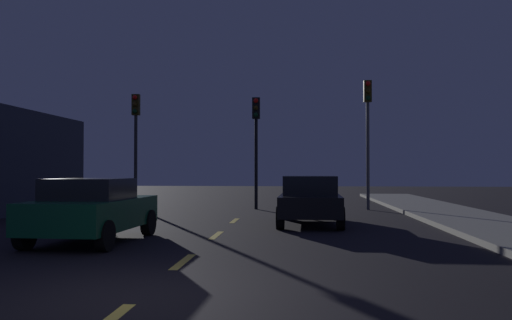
{
  "coord_description": "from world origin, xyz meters",
  "views": [
    {
      "loc": [
        2.06,
        -6.67,
        1.65
      ],
      "look_at": [
        0.25,
        15.85,
        2.09
      ],
      "focal_mm": 36.61,
      "sensor_mm": 36.0,
      "label": 1
    }
  ],
  "objects": [
    {
      "name": "ground_plane",
      "position": [
        0.0,
        7.0,
        0.0
      ],
      "size": [
        80.0,
        80.0,
        0.0
      ],
      "primitive_type": "plane",
      "color": "black"
    },
    {
      "name": "lane_stripe_second",
      "position": [
        0.0,
        2.6,
        0.0
      ],
      "size": [
        0.16,
        1.6,
        0.01
      ],
      "primitive_type": "cube",
      "color": "#EACC4C",
      "rests_on": "ground_plane"
    },
    {
      "name": "lane_stripe_third",
      "position": [
        0.0,
        6.4,
        0.0
      ],
      "size": [
        0.16,
        1.6,
        0.01
      ],
      "primitive_type": "cube",
      "color": "#EACC4C",
      "rests_on": "ground_plane"
    },
    {
      "name": "lane_stripe_fourth",
      "position": [
        0.0,
        10.2,
        0.0
      ],
      "size": [
        0.16,
        1.6,
        0.01
      ],
      "primitive_type": "cube",
      "color": "#EACC4C",
      "rests_on": "ground_plane"
    },
    {
      "name": "traffic_signal_left",
      "position": [
        -4.91,
        15.25,
        3.45
      ],
      "size": [
        0.32,
        0.38,
        4.92
      ],
      "color": "#2D2D30",
      "rests_on": "ground_plane"
    },
    {
      "name": "traffic_signal_center",
      "position": [
        0.3,
        15.25,
        3.32
      ],
      "size": [
        0.32,
        0.38,
        4.72
      ],
      "color": "black",
      "rests_on": "ground_plane"
    },
    {
      "name": "traffic_signal_right",
      "position": [
        4.96,
        15.26,
        3.74
      ],
      "size": [
        0.32,
        0.38,
        5.38
      ],
      "color": "#4C4C51",
      "rests_on": "ground_plane"
    },
    {
      "name": "car_stopped_ahead",
      "position": [
        2.42,
        9.29,
        0.75
      ],
      "size": [
        1.95,
        4.15,
        1.47
      ],
      "color": "black",
      "rests_on": "ground_plane"
    },
    {
      "name": "car_adjacent_lane",
      "position": [
        -2.64,
        4.94,
        0.75
      ],
      "size": [
        2.08,
        3.88,
        1.46
      ],
      "color": "#0F4C2D",
      "rests_on": "ground_plane"
    }
  ]
}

